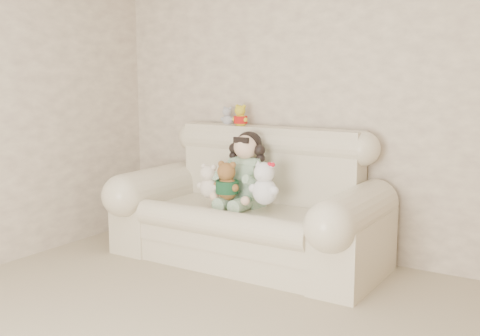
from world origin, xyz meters
The scene contains 8 objects.
wall_back centered at (0.00, 2.50, 1.30)m, with size 4.50×4.50×0.00m, color beige.
sofa centered at (-0.70, 2.00, 0.52)m, with size 2.10×0.95×1.03m, color #F4E1C5, non-canonical shape.
seated_child centered at (-0.76, 2.08, 0.72)m, with size 0.36×0.44×0.60m, color #30743A, non-canonical shape.
brown_teddy centered at (-0.80, 1.87, 0.67)m, with size 0.22×0.17×0.35m, color brown, non-canonical shape.
white_cat centered at (-0.48, 1.89, 0.69)m, with size 0.24×0.19×0.38m, color white, non-canonical shape.
cream_teddy centered at (-0.96, 1.86, 0.66)m, with size 0.20×0.15×0.31m, color silver, non-canonical shape.
yellow_mini_bear centered at (-0.97, 2.33, 1.12)m, with size 0.14×0.11×0.22m, color yellow, non-canonical shape.
grey_mini_plush centered at (-1.13, 2.38, 1.11)m, with size 0.13×0.10×0.20m, color #BABBC2, non-canonical shape.
Camera 1 is at (1.55, -1.68, 1.43)m, focal length 42.71 mm.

